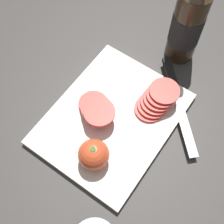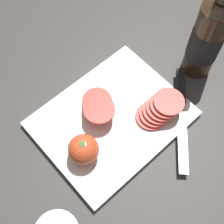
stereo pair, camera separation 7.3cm
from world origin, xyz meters
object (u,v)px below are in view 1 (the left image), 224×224
knife (174,85)px  tomato_slice_stack_near (96,108)px  tomato_slice_stack_far (157,100)px  wine_bottle (188,22)px  whole_tomato (94,155)px

knife → tomato_slice_stack_near: bearing=-78.4°
knife → tomato_slice_stack_near: 0.21m
tomato_slice_stack_near → tomato_slice_stack_far: same height
wine_bottle → tomato_slice_stack_far: size_ratio=2.95×
tomato_slice_stack_near → tomato_slice_stack_far: size_ratio=0.96×
whole_tomato → knife: 0.28m
wine_bottle → knife: wine_bottle is taller
whole_tomato → wine_bottle: bearing=179.5°
wine_bottle → knife: bearing=21.8°
whole_tomato → tomato_slice_stack_near: bearing=-146.1°
knife → tomato_slice_stack_near: (0.17, -0.12, 0.02)m
wine_bottle → whole_tomato: bearing=-0.5°
wine_bottle → tomato_slice_stack_far: bearing=11.1°
whole_tomato → tomato_slice_stack_far: 0.21m
wine_bottle → tomato_slice_stack_near: bearing=-14.0°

